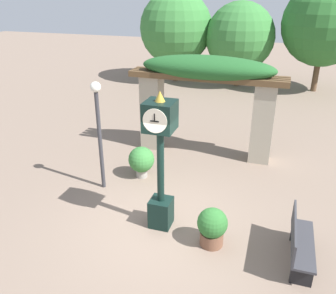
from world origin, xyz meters
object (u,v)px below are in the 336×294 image
Objects in this scene: potted_plant_near_right at (141,160)px; park_bench at (299,242)px; potted_plant_near_left at (212,226)px; lamp_post at (98,121)px; pedestal_clock at (160,157)px.

potted_plant_near_right is 0.58× the size of park_bench.
park_bench is at bearing -28.25° from potted_plant_near_right.
park_bench reaches higher than potted_plant_near_left.
lamp_post reaches higher than park_bench.
pedestal_clock is at bearing -28.82° from lamp_post.
potted_plant_near_right is at bearing 122.56° from pedestal_clock.
pedestal_clock is at bearing -57.44° from potted_plant_near_right.
pedestal_clock is 3.46× the size of potted_plant_near_right.
park_bench is (1.66, 0.03, -0.01)m from potted_plant_near_left.
park_bench is at bearing 1.00° from potted_plant_near_left.
potted_plant_near_left is 0.30× the size of lamp_post.
potted_plant_near_left is at bearing -14.38° from pedestal_clock.
lamp_post is (-0.75, -0.83, 1.35)m from potted_plant_near_right.
potted_plant_near_left is 0.94× the size of potted_plant_near_right.
pedestal_clock is at bearing 84.45° from park_bench.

